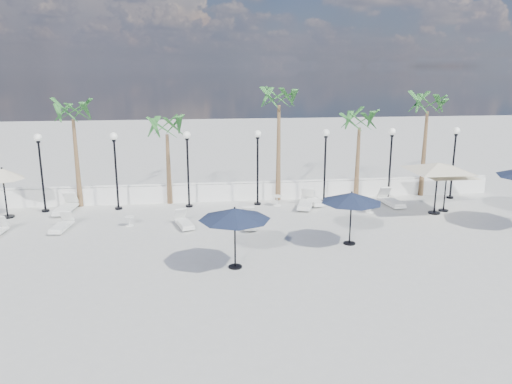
{
  "coord_description": "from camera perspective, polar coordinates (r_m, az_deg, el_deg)",
  "views": [
    {
      "loc": [
        -3.12,
        -18.09,
        6.92
      ],
      "look_at": [
        -0.49,
        3.23,
        1.5
      ],
      "focal_mm": 35.0,
      "sensor_mm": 36.0,
      "label": 1
    }
  ],
  "objects": [
    {
      "name": "lamppost_1",
      "position": [
        25.29,
        -15.79,
        3.54
      ],
      "size": [
        0.36,
        0.36,
        3.84
      ],
      "color": "black",
      "rests_on": "ground"
    },
    {
      "name": "lamppost_4",
      "position": [
        25.85,
        7.92,
        4.16
      ],
      "size": [
        0.36,
        0.36,
        3.84
      ],
      "color": "black",
      "rests_on": "ground"
    },
    {
      "name": "parasol_cream_sq_a",
      "position": [
        25.83,
        21.02,
        2.49
      ],
      "size": [
        4.66,
        4.66,
        2.29
      ],
      "color": "black",
      "rests_on": "ground"
    },
    {
      "name": "side_table_1",
      "position": [
        25.48,
        2.41,
        -0.89
      ],
      "size": [
        0.53,
        0.53,
        0.51
      ],
      "color": "silver",
      "rests_on": "ground"
    },
    {
      "name": "lamppost_5",
      "position": [
        26.96,
        15.15,
        4.21
      ],
      "size": [
        0.36,
        0.36,
        3.84
      ],
      "color": "black",
      "rests_on": "ground"
    },
    {
      "name": "parasol_navy_mid",
      "position": [
        19.92,
        10.87,
        -0.65
      ],
      "size": [
        2.43,
        2.43,
        2.18
      ],
      "color": "black",
      "rests_on": "ground"
    },
    {
      "name": "palm_2",
      "position": [
        25.82,
        2.65,
        10.14
      ],
      "size": [
        2.6,
        2.6,
        6.1
      ],
      "color": "brown",
      "rests_on": "ground"
    },
    {
      "name": "parasol_navy_left",
      "position": [
        17.23,
        -2.45,
        -2.55
      ],
      "size": [
        2.53,
        2.53,
        2.23
      ],
      "color": "black",
      "rests_on": "ground"
    },
    {
      "name": "lounger_7",
      "position": [
        26.4,
        15.18,
        -0.98
      ],
      "size": [
        0.87,
        2.04,
        0.74
      ],
      "rotation": [
        0.0,
        0.0,
        0.12
      ],
      "color": "silver",
      "rests_on": "ground"
    },
    {
      "name": "palm_4",
      "position": [
        28.31,
        19.02,
        8.96
      ],
      "size": [
        2.6,
        2.6,
        5.7
      ],
      "color": "brown",
      "rests_on": "ground"
    },
    {
      "name": "lounger_6",
      "position": [
        25.25,
        5.73,
        -1.21
      ],
      "size": [
        1.29,
        2.15,
        0.77
      ],
      "rotation": [
        0.0,
        0.0,
        -0.34
      ],
      "color": "silver",
      "rests_on": "ground"
    },
    {
      "name": "side_table_0",
      "position": [
        22.98,
        -14.26,
        -3.14
      ],
      "size": [
        0.44,
        0.44,
        0.43
      ],
      "color": "silver",
      "rests_on": "ground"
    },
    {
      "name": "side_table_2",
      "position": [
        24.91,
        12.91,
        -1.62
      ],
      "size": [
        0.51,
        0.51,
        0.5
      ],
      "color": "silver",
      "rests_on": "ground"
    },
    {
      "name": "palm_0",
      "position": [
        26.17,
        -20.2,
        8.07
      ],
      "size": [
        2.6,
        2.6,
        5.5
      ],
      "color": "brown",
      "rests_on": "ground"
    },
    {
      "name": "lounger_2",
      "position": [
        23.29,
        -21.32,
        -3.58
      ],
      "size": [
        0.75,
        1.76,
        0.64
      ],
      "rotation": [
        0.0,
        0.0,
        -0.12
      ],
      "color": "silver",
      "rests_on": "ground"
    },
    {
      "name": "ground",
      "position": [
        19.62,
        2.58,
        -6.51
      ],
      "size": [
        100.0,
        100.0,
        0.0
      ],
      "primitive_type": "plane",
      "color": "#A5A5A0",
      "rests_on": "ground"
    },
    {
      "name": "lamppost_6",
      "position": [
        28.46,
        21.72,
        4.2
      ],
      "size": [
        0.36,
        0.36,
        3.84
      ],
      "color": "black",
      "rests_on": "ground"
    },
    {
      "name": "lamppost_2",
      "position": [
        24.99,
        -7.82,
        3.82
      ],
      "size": [
        0.36,
        0.36,
        3.84
      ],
      "color": "black",
      "rests_on": "ground"
    },
    {
      "name": "lounger_4",
      "position": [
        22.19,
        -0.75,
        -3.4
      ],
      "size": [
        0.63,
        1.82,
        0.68
      ],
      "rotation": [
        0.0,
        0.0,
        -0.02
      ],
      "color": "silver",
      "rests_on": "ground"
    },
    {
      "name": "lounger_3",
      "position": [
        22.37,
        -8.22,
        -3.45
      ],
      "size": [
        0.96,
        1.74,
        0.62
      ],
      "rotation": [
        0.0,
        0.0,
        0.27
      ],
      "color": "silver",
      "rests_on": "ground"
    },
    {
      "name": "lamppost_3",
      "position": [
        25.18,
        0.18,
        4.03
      ],
      "size": [
        0.36,
        0.36,
        3.84
      ],
      "color": "black",
      "rests_on": "ground"
    },
    {
      "name": "palm_3",
      "position": [
        26.98,
        11.74,
        7.55
      ],
      "size": [
        2.6,
        2.6,
        4.9
      ],
      "color": "brown",
      "rests_on": "ground"
    },
    {
      "name": "parasol_cream_small",
      "position": [
        25.86,
        -27.0,
        1.79
      ],
      "size": [
        1.97,
        1.97,
        2.42
      ],
      "color": "black",
      "rests_on": "ground"
    },
    {
      "name": "lamppost_0",
      "position": [
        26.05,
        -23.42,
        3.2
      ],
      "size": [
        0.36,
        0.36,
        3.84
      ],
      "color": "black",
      "rests_on": "ground"
    },
    {
      "name": "balustrade",
      "position": [
        26.58,
        -0.09,
        0.11
      ],
      "size": [
        26.0,
        0.3,
        1.01
      ],
      "color": "silver",
      "rests_on": "ground"
    },
    {
      "name": "parasol_cream_sq_b",
      "position": [
        25.13,
        20.14,
        3.12
      ],
      "size": [
        5.37,
        5.37,
        2.69
      ],
      "color": "black",
      "rests_on": "ground"
    },
    {
      "name": "palm_1",
      "position": [
        25.62,
        -10.15,
        6.84
      ],
      "size": [
        2.6,
        2.6,
        4.7
      ],
      "color": "brown",
      "rests_on": "ground"
    },
    {
      "name": "lounger_1",
      "position": [
        26.0,
        -20.92,
        -1.65
      ],
      "size": [
        0.85,
        2.1,
        0.77
      ],
      "rotation": [
        0.0,
        0.0,
        -0.09
      ],
      "color": "silver",
      "rests_on": "ground"
    },
    {
      "name": "lounger_5",
      "position": [
        25.91,
        6.5,
        -0.92
      ],
      "size": [
        0.91,
        1.81,
        0.65
      ],
      "rotation": [
        0.0,
        0.0,
        0.21
      ],
      "color": "silver",
      "rests_on": "ground"
    }
  ]
}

